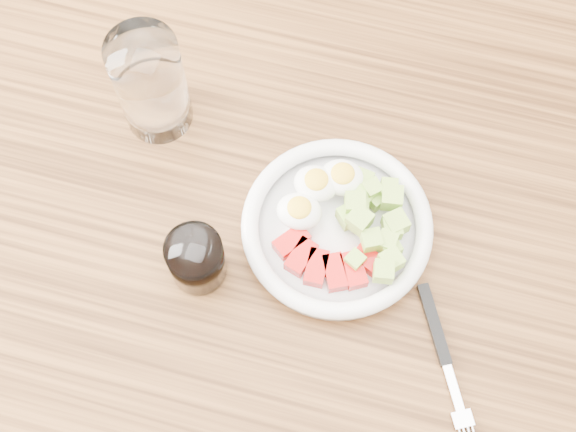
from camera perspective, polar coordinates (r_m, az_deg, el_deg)
The scene contains 6 objects.
ground at distance 1.63m, azimuth 0.25°, elevation -10.72°, with size 4.00×4.00×0.00m, color brown.
dining_table at distance 0.98m, azimuth 0.41°, elevation -3.45°, with size 1.50×0.90×0.77m.
bowl at distance 0.88m, azimuth 3.56°, elevation -0.59°, with size 0.21×0.21×0.05m.
fork at distance 0.87m, azimuth 10.84°, elevation -9.16°, with size 0.10×0.17×0.01m.
water_glass at distance 0.90m, azimuth -9.74°, elevation 9.23°, with size 0.08×0.08×0.14m, color white.
coffee_glass at distance 0.85m, azimuth -6.53°, elevation -3.09°, with size 0.06×0.06×0.07m.
Camera 1 is at (0.07, -0.30, 1.61)m, focal length 50.00 mm.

